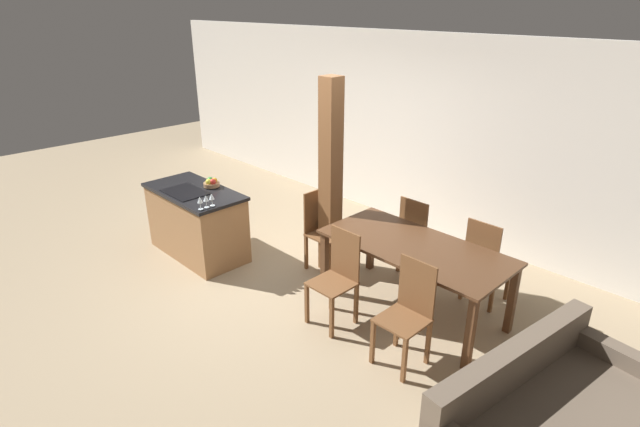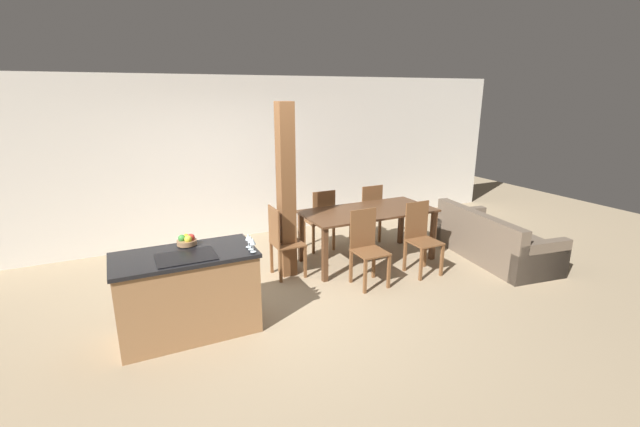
# 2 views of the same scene
# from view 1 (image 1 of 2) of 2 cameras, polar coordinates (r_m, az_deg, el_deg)

# --- Properties ---
(ground_plane) EXTENTS (16.00, 16.00, 0.00)m
(ground_plane) POSITION_cam_1_polar(r_m,az_deg,el_deg) (6.08, -5.34, -7.18)
(ground_plane) COLOR #9E896B
(wall_back) EXTENTS (11.20, 0.08, 2.70)m
(wall_back) POSITION_cam_1_polar(r_m,az_deg,el_deg) (7.33, 10.10, 9.28)
(wall_back) COLOR silver
(wall_back) RESTS_ON ground_plane
(kitchen_island) EXTENTS (1.40, 0.71, 0.89)m
(kitchen_island) POSITION_cam_1_polar(r_m,az_deg,el_deg) (6.60, -13.89, -0.95)
(kitchen_island) COLOR #9E7047
(kitchen_island) RESTS_ON ground_plane
(fruit_bowl) EXTENTS (0.20, 0.20, 0.11)m
(fruit_bowl) POSITION_cam_1_polar(r_m,az_deg,el_deg) (6.47, -12.30, 3.44)
(fruit_bowl) COLOR #99704C
(fruit_bowl) RESTS_ON kitchen_island
(wine_glass_near) EXTENTS (0.06, 0.06, 0.15)m
(wine_glass_near) POSITION_cam_1_polar(r_m,az_deg,el_deg) (5.75, -13.56, 1.47)
(wine_glass_near) COLOR silver
(wine_glass_near) RESTS_ON kitchen_island
(wine_glass_middle) EXTENTS (0.06, 0.06, 0.15)m
(wine_glass_middle) POSITION_cam_1_polar(r_m,az_deg,el_deg) (5.79, -12.92, 1.67)
(wine_glass_middle) COLOR silver
(wine_glass_middle) RESTS_ON kitchen_island
(wine_glass_far) EXTENTS (0.06, 0.06, 0.15)m
(wine_glass_far) POSITION_cam_1_polar(r_m,az_deg,el_deg) (5.83, -12.28, 1.87)
(wine_glass_far) COLOR silver
(wine_glass_far) RESTS_ON kitchen_island
(dining_table) EXTENTS (1.94, 0.92, 0.78)m
(dining_table) POSITION_cam_1_polar(r_m,az_deg,el_deg) (5.20, 10.74, -4.56)
(dining_table) COLOR #51331E
(dining_table) RESTS_ON ground_plane
(dining_chair_near_left) EXTENTS (0.40, 0.40, 0.99)m
(dining_chair_near_left) POSITION_cam_1_polar(r_m,az_deg,el_deg) (5.05, 1.99, -7.18)
(dining_chair_near_left) COLOR brown
(dining_chair_near_left) RESTS_ON ground_plane
(dining_chair_near_right) EXTENTS (0.40, 0.40, 0.99)m
(dining_chair_near_right) POSITION_cam_1_polar(r_m,az_deg,el_deg) (4.58, 10.01, -11.01)
(dining_chair_near_right) COLOR brown
(dining_chair_near_right) RESTS_ON ground_plane
(dining_chair_far_left) EXTENTS (0.40, 0.40, 0.99)m
(dining_chair_far_left) POSITION_cam_1_polar(r_m,az_deg,el_deg) (6.00, 11.07, -2.46)
(dining_chair_far_left) COLOR brown
(dining_chair_far_left) RESTS_ON ground_plane
(dining_chair_far_right) EXTENTS (0.40, 0.40, 0.99)m
(dining_chair_far_right) POSITION_cam_1_polar(r_m,az_deg,el_deg) (5.61, 18.33, -5.12)
(dining_chair_far_right) COLOR brown
(dining_chair_far_right) RESTS_ON ground_plane
(dining_chair_head_end) EXTENTS (0.40, 0.40, 0.99)m
(dining_chair_head_end) POSITION_cam_1_polar(r_m,az_deg,el_deg) (6.05, 0.24, -1.78)
(dining_chair_head_end) COLOR brown
(dining_chair_head_end) RESTS_ON ground_plane
(couch) EXTENTS (1.11, 1.96, 0.74)m
(couch) POSITION_cam_1_polar(r_m,az_deg,el_deg) (4.24, 24.47, -20.83)
(couch) COLOR brown
(couch) RESTS_ON ground_plane
(timber_post) EXTENTS (0.20, 0.20, 2.33)m
(timber_post) POSITION_cam_1_polar(r_m,az_deg,el_deg) (5.77, 1.21, 3.95)
(timber_post) COLOR brown
(timber_post) RESTS_ON ground_plane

